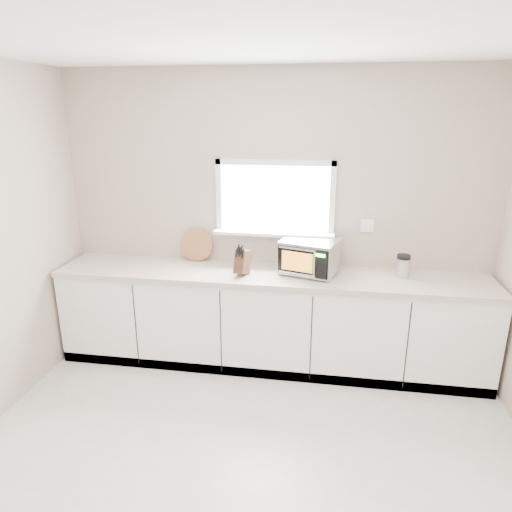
# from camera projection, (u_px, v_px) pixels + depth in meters

# --- Properties ---
(ground) EXTENTS (4.00, 4.00, 0.00)m
(ground) POSITION_uv_depth(u_px,v_px,m) (233.00, 505.00, 2.81)
(ground) COLOR beige
(ground) RESTS_ON ground
(back_wall) EXTENTS (4.00, 0.17, 2.70)m
(back_wall) POSITION_uv_depth(u_px,v_px,m) (275.00, 218.00, 4.28)
(back_wall) COLOR #B3A28E
(back_wall) RESTS_ON ground
(cabinets) EXTENTS (3.92, 0.60, 0.88)m
(cabinets) POSITION_uv_depth(u_px,v_px,m) (270.00, 321.00, 4.28)
(cabinets) COLOR white
(cabinets) RESTS_ON ground
(countertop) EXTENTS (3.92, 0.64, 0.04)m
(countertop) POSITION_uv_depth(u_px,v_px,m) (270.00, 275.00, 4.13)
(countertop) COLOR beige
(countertop) RESTS_ON cabinets
(microwave) EXTENTS (0.56, 0.49, 0.31)m
(microwave) POSITION_uv_depth(u_px,v_px,m) (310.00, 256.00, 4.07)
(microwave) COLOR black
(microwave) RESTS_ON countertop
(knife_block) EXTENTS (0.15, 0.22, 0.29)m
(knife_block) POSITION_uv_depth(u_px,v_px,m) (243.00, 261.00, 4.04)
(knife_block) COLOR #442918
(knife_block) RESTS_ON countertop
(cutting_board) EXTENTS (0.32, 0.08, 0.32)m
(cutting_board) POSITION_uv_depth(u_px,v_px,m) (197.00, 245.00, 4.42)
(cutting_board) COLOR #975A3A
(cutting_board) RESTS_ON countertop
(coffee_grinder) EXTENTS (0.13, 0.13, 0.21)m
(coffee_grinder) POSITION_uv_depth(u_px,v_px,m) (403.00, 266.00, 3.99)
(coffee_grinder) COLOR #B6B9BE
(coffee_grinder) RESTS_ON countertop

